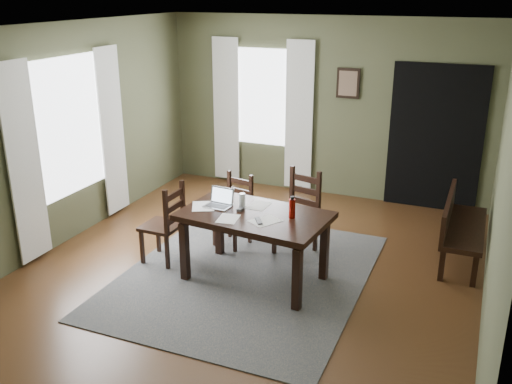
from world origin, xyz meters
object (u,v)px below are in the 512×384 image
at_px(dining_table, 254,222).
at_px(chair_back_right, 298,213).
at_px(bench, 458,223).
at_px(laptop, 220,201).
at_px(chair_back_left, 234,211).
at_px(chair_end, 165,224).
at_px(water_bottle, 292,208).

bearing_deg(dining_table, chair_back_right, 82.13).
height_order(bench, laptop, laptop).
distance_m(dining_table, chair_back_right, 0.91).
distance_m(chair_back_left, chair_back_right, 0.81).
distance_m(chair_end, chair_back_left, 0.93).
distance_m(dining_table, bench, 2.45).
xyz_separation_m(chair_back_right, bench, (1.81, 0.50, -0.03)).
bearing_deg(chair_end, chair_back_left, 146.54).
relative_size(chair_end, chair_back_right, 0.95).
bearing_deg(chair_end, bench, 114.61).
xyz_separation_m(chair_back_left, laptop, (0.15, -0.71, 0.40)).
bearing_deg(chair_end, chair_back_right, 124.04).
distance_m(chair_end, water_bottle, 1.60).
distance_m(chair_back_left, bench, 2.68).
height_order(chair_end, water_bottle, water_bottle).
bearing_deg(laptop, dining_table, -3.14).
distance_m(laptop, water_bottle, 0.86).
xyz_separation_m(bench, laptop, (-2.46, -1.31, 0.37)).
bearing_deg(dining_table, laptop, 177.39).
xyz_separation_m(chair_back_right, water_bottle, (0.20, -0.83, 0.40)).
bearing_deg(bench, dining_table, 124.13).
distance_m(bench, laptop, 2.81).
bearing_deg(chair_back_left, dining_table, -40.57).
bearing_deg(laptop, chair_back_right, 56.01).
xyz_separation_m(chair_end, chair_back_right, (1.34, 0.86, 0.02)).
height_order(chair_end, chair_back_left, chair_end).
relative_size(chair_end, bench, 0.69).
bearing_deg(chair_back_right, water_bottle, -61.53).
xyz_separation_m(chair_back_right, laptop, (-0.65, -0.80, 0.34)).
bearing_deg(water_bottle, chair_end, -178.82).
relative_size(bench, laptop, 4.58).
relative_size(chair_back_right, bench, 0.73).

